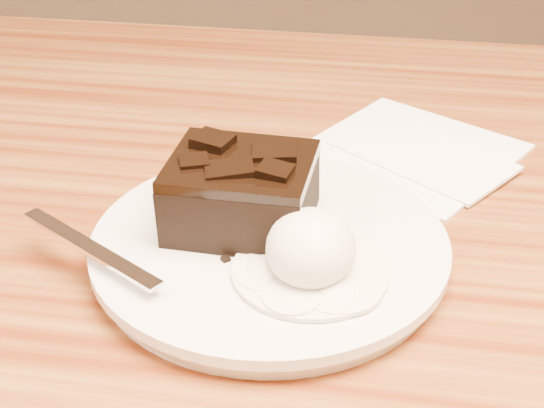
# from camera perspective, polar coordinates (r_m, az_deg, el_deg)

# --- Properties ---
(plate) EXTENTS (0.24, 0.24, 0.02)m
(plate) POSITION_cam_1_polar(r_m,az_deg,el_deg) (0.54, -0.17, -3.29)
(plate) COLOR silver
(plate) RESTS_ON dining_table
(brownie) EXTENTS (0.10, 0.08, 0.04)m
(brownie) POSITION_cam_1_polar(r_m,az_deg,el_deg) (0.54, -2.16, 0.51)
(brownie) COLOR black
(brownie) RESTS_ON plate
(ice_cream_scoop) EXTENTS (0.06, 0.06, 0.05)m
(ice_cream_scoop) POSITION_cam_1_polar(r_m,az_deg,el_deg) (0.49, 2.75, -3.11)
(ice_cream_scoop) COLOR white
(ice_cream_scoop) RESTS_ON plate
(melt_puddle) EXTENTS (0.10, 0.10, 0.00)m
(melt_puddle) POSITION_cam_1_polar(r_m,az_deg,el_deg) (0.50, 2.70, -4.77)
(melt_puddle) COLOR white
(melt_puddle) RESTS_ON plate
(spoon) EXTENTS (0.18, 0.13, 0.01)m
(spoon) POSITION_cam_1_polar(r_m,az_deg,el_deg) (0.54, -4.65, -1.60)
(spoon) COLOR silver
(spoon) RESTS_ON plate
(napkin) EXTENTS (0.21, 0.21, 0.01)m
(napkin) POSITION_cam_1_polar(r_m,az_deg,el_deg) (0.69, 9.64, 3.72)
(napkin) COLOR white
(napkin) RESTS_ON dining_table
(crumb_a) EXTENTS (0.01, 0.01, 0.00)m
(crumb_a) POSITION_cam_1_polar(r_m,az_deg,el_deg) (0.54, 3.32, -1.59)
(crumb_a) COLOR black
(crumb_a) RESTS_ON plate
(crumb_b) EXTENTS (0.01, 0.01, 0.00)m
(crumb_b) POSITION_cam_1_polar(r_m,az_deg,el_deg) (0.51, -3.29, -3.89)
(crumb_b) COLOR black
(crumb_b) RESTS_ON plate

